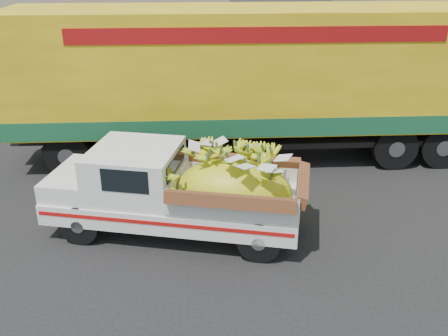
{
  "coord_description": "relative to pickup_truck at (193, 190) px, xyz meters",
  "views": [
    {
      "loc": [
        -0.7,
        -8.04,
        5.08
      ],
      "look_at": [
        -0.03,
        0.79,
        1.17
      ],
      "focal_mm": 40.0,
      "sensor_mm": 36.0,
      "label": 1
    }
  ],
  "objects": [
    {
      "name": "ground",
      "position": [
        0.64,
        -0.4,
        -0.9
      ],
      "size": [
        100.0,
        100.0,
        0.0
      ],
      "primitive_type": "plane",
      "color": "black",
      "rests_on": "ground"
    },
    {
      "name": "semi_trailer",
      "position": [
        1.59,
        3.79,
        1.22
      ],
      "size": [
        12.02,
        2.72,
        3.8
      ],
      "rotation": [
        0.0,
        0.0,
        -0.02
      ],
      "color": "black",
      "rests_on": "ground"
    },
    {
      "name": "curb",
      "position": [
        0.64,
        6.24,
        -0.82
      ],
      "size": [
        60.0,
        0.25,
        0.15
      ],
      "primitive_type": "cube",
      "color": "gray",
      "rests_on": "ground"
    },
    {
      "name": "pickup_truck",
      "position": [
        0.0,
        0.0,
        0.0
      ],
      "size": [
        5.05,
        2.87,
        1.67
      ],
      "rotation": [
        0.0,
        0.0,
        -0.25
      ],
      "color": "black",
      "rests_on": "ground"
    },
    {
      "name": "sidewalk",
      "position": [
        0.64,
        8.34,
        -0.83
      ],
      "size": [
        60.0,
        4.0,
        0.14
      ],
      "primitive_type": "cube",
      "color": "gray",
      "rests_on": "ground"
    },
    {
      "name": "building_left",
      "position": [
        -7.36,
        14.24,
        1.6
      ],
      "size": [
        18.0,
        6.0,
        5.0
      ],
      "primitive_type": "cube",
      "color": "gray",
      "rests_on": "ground"
    }
  ]
}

